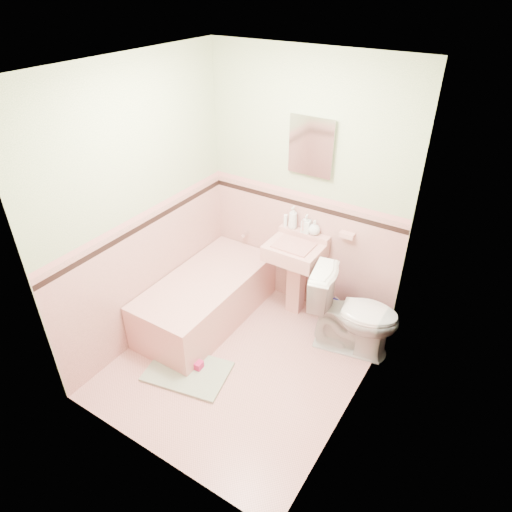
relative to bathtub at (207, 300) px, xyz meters
The scene contains 32 objects.
floor 0.75m from the bathtub, 27.65° to the right, with size 2.20×2.20×0.00m, color tan.
ceiling 2.38m from the bathtub, 27.65° to the right, with size 2.20×2.20×0.00m, color white.
wall_back 1.43m from the bathtub, 50.71° to the left, with size 2.50×2.50×0.00m, color beige.
wall_front 1.87m from the bathtub, 66.22° to the right, with size 2.50×2.50×0.00m, color beige.
wall_left 1.14m from the bathtub, 138.27° to the right, with size 2.50×2.50×0.00m, color beige.
wall_right 1.95m from the bathtub, 11.45° to the right, with size 2.50×2.50×0.00m, color beige.
wainscot_back 1.05m from the bathtub, 50.27° to the left, with size 2.00×2.00×0.00m, color #D2958D.
wainscot_front 1.60m from the bathtub, 66.05° to the right, with size 2.00×2.00×0.00m, color #D2958D.
wainscot_left 0.61m from the bathtub, 137.33° to the right, with size 2.20×2.20×0.00m, color #D2958D.
wainscot_right 1.69m from the bathtub, 11.53° to the right, with size 2.20×2.20×0.00m, color #D2958D.
accent_back 1.33m from the bathtub, 50.04° to the left, with size 2.00×2.00×0.00m, color black.
accent_front 1.79m from the bathtub, 65.95° to the right, with size 2.00×2.00×0.00m, color black.
accent_left 1.02m from the bathtub, 136.85° to the right, with size 2.20×2.20×0.00m, color black.
accent_right 1.87m from the bathtub, 11.57° to the right, with size 2.20×2.20×0.00m, color black.
cap_back 1.40m from the bathtub, 50.04° to the left, with size 2.00×2.00×0.00m, color tan.
cap_front 1.84m from the bathtub, 65.95° to the right, with size 2.00×2.00×0.00m, color tan.
cap_left 1.11m from the bathtub, 136.85° to the right, with size 2.20×2.20×0.00m, color tan.
cap_right 1.92m from the bathtub, 11.57° to the right, with size 2.20×2.20×0.00m, color tan.
bathtub is the anchor object (origin of this frame).
tub_faucet 0.83m from the bathtub, 90.00° to the left, with size 0.04×0.04×0.12m, color silver.
sink 0.88m from the bathtub, 37.93° to the left, with size 0.52×0.48×0.81m, color tan, non-canonical shape.
sink_faucet 1.20m from the bathtub, 44.58° to the left, with size 0.02×0.02×0.10m, color silver.
medicine_cabinet 1.78m from the bathtub, 47.42° to the left, with size 0.40×0.04×0.49m, color white.
soap_dish 1.51m from the bathtub, 33.57° to the left, with size 0.13×0.08×0.04m, color tan.
soap_bottle_left 1.17m from the bathtub, 52.27° to the left, with size 0.09×0.09×0.23m, color #B2B2B2.
soap_bottle_mid 1.23m from the bathtub, 45.68° to the left, with size 0.08×0.08×0.18m, color #B2B2B2.
soap_bottle_right 1.27m from the bathtub, 42.35° to the left, with size 0.11×0.11×0.15m, color #B2B2B2.
tube 1.10m from the bathtub, 56.48° to the left, with size 0.04×0.04×0.12m, color white.
toilet 1.44m from the bathtub, 15.29° to the left, with size 0.45×0.79×0.80m, color white.
bucket 1.23m from the bathtub, 27.83° to the left, with size 0.23×0.23×0.23m, color #030E95, non-canonical shape.
bath_mat 0.78m from the bathtub, 66.04° to the right, with size 0.70×0.47×0.03m, color gray.
shoe 0.71m from the bathtub, 62.64° to the right, with size 0.17×0.08×0.07m, color #BF1E59.
Camera 1 is at (1.68, -2.40, 3.01)m, focal length 31.84 mm.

